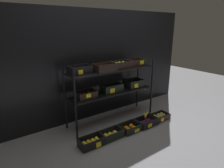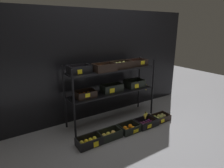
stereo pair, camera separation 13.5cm
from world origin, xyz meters
The scene contains 9 objects.
ground_plane centered at (0.00, 0.00, 0.00)m, with size 10.00×10.00×0.00m, color gray.
storefront_wall centered at (0.00, 0.39, 0.95)m, with size 3.95×0.12×1.90m, color black.
display_rack centered at (0.02, 0.00, 0.76)m, with size 1.68×0.42×1.05m.
crate_ground_lemon centered at (-0.69, -0.47, 0.05)m, with size 0.36×0.22×0.13m.
crate_ground_apple_gold centered at (-0.35, -0.47, 0.05)m, with size 0.35×0.21×0.13m.
crate_ground_orange centered at (0.01, -0.48, 0.05)m, with size 0.32×0.25×0.12m.
crate_ground_plum centered at (0.36, -0.49, 0.04)m, with size 0.37×0.25×0.12m.
crate_ground_pear centered at (0.70, -0.49, 0.05)m, with size 0.36×0.23×0.10m.
banana_bunch_loose centered at (0.34, -0.49, 0.18)m, with size 0.12×0.04×0.14m.
Camera 1 is at (-1.82, -2.55, 1.61)m, focal length 30.79 mm.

